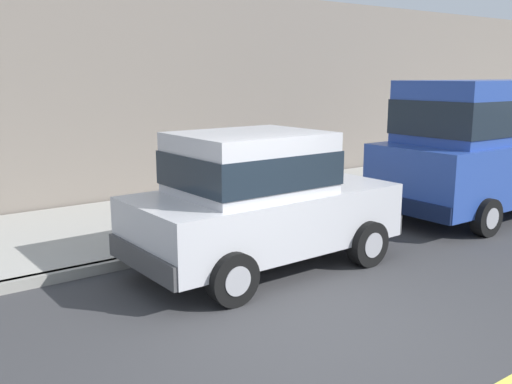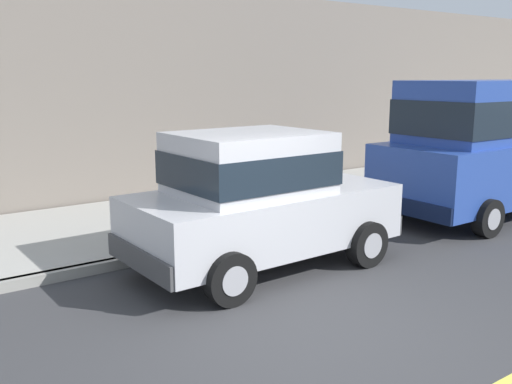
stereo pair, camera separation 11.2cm
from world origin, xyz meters
name	(u,v)px [view 1 (the left image)]	position (x,y,z in m)	size (l,w,h in m)	color
ground_plane	(327,336)	(0.00, 0.00, 0.00)	(80.00, 80.00, 0.00)	#38383A
curb	(176,252)	(-3.20, 0.00, 0.07)	(0.16, 64.00, 0.14)	gray
sidewalk	(126,226)	(-5.00, 0.00, 0.07)	(3.60, 64.00, 0.14)	#A8A59E
car_silver_hatchback	(259,198)	(-2.11, 0.70, 0.98)	(2.01, 3.83, 1.88)	#BCBCC1
car_blue_van	(490,141)	(-2.10, 6.13, 1.39)	(2.15, 4.91, 2.52)	#28479E
dog_white	(246,198)	(-4.33, 2.05, 0.43)	(0.66, 0.47, 0.49)	white
building_facade	(277,92)	(-7.10, 4.95, 2.20)	(0.50, 20.00, 4.40)	slate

